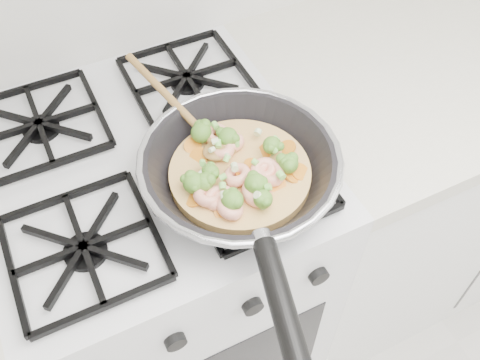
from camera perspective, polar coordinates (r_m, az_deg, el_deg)
name	(u,v)px	position (r m, az deg, el deg)	size (l,w,h in m)	color
stove	(168,275)	(1.36, -7.55, -9.84)	(0.60, 0.60, 0.92)	silver
counter_right	(428,167)	(1.65, 19.17, 1.29)	(1.00, 0.60, 0.90)	white
skillet	(240,171)	(0.89, -0.03, 0.98)	(0.34, 0.64, 0.10)	black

